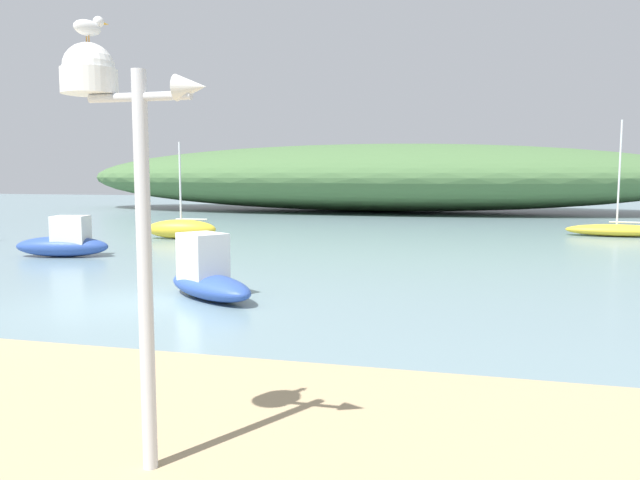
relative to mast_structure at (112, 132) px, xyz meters
name	(u,v)px	position (x,y,z in m)	size (l,w,h in m)	color
ground_plane	(130,304)	(-3.97, 6.60, -2.96)	(120.00, 120.00, 0.00)	gray
distant_hill	(375,178)	(-4.42, 40.15, -0.56)	(44.90, 14.60, 4.80)	#476B3D
mast_structure	(112,132)	(0.00, 0.00, 0.00)	(1.22, 0.44, 3.46)	silver
seagull_on_radar	(89,26)	(-0.18, 0.01, 0.83)	(0.20, 0.29, 0.22)	orange
motorboat_far_left	(207,276)	(-2.70, 7.57, -2.48)	(2.83, 2.40, 1.38)	#2D4C9E
sailboat_outer_mooring	(617,230)	(8.60, 24.07, -2.67)	(4.13, 1.37, 4.90)	gold
motorboat_by_sandbar	(65,242)	(-9.95, 12.59, -2.48)	(3.12, 1.60, 1.31)	#2D4C9E
sailboat_inner_mooring	(181,229)	(-8.91, 18.59, -2.54)	(3.01, 1.38, 3.93)	gold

